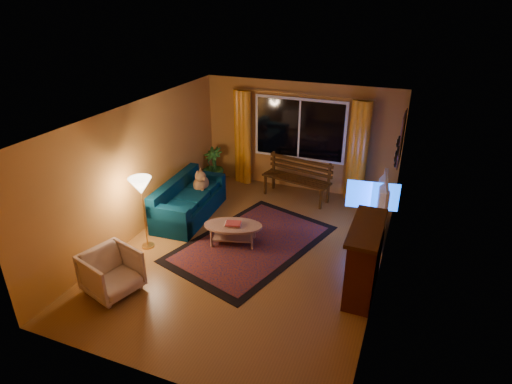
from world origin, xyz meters
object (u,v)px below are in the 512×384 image
at_px(armchair, 111,271).
at_px(floor_lamp, 144,214).
at_px(coffee_table, 233,234).
at_px(bench, 296,189).
at_px(tv_console, 374,224).
at_px(sofa, 189,199).

height_order(armchair, floor_lamp, floor_lamp).
relative_size(armchair, coffee_table, 0.71).
bearing_deg(coffee_table, bench, 77.09).
relative_size(floor_lamp, tv_console, 1.16).
height_order(bench, floor_lamp, floor_lamp).
distance_m(sofa, coffee_table, 1.44).
bearing_deg(armchair, tv_console, -30.97).
relative_size(sofa, coffee_table, 1.80).
bearing_deg(sofa, armchair, -90.88).
xyz_separation_m(bench, tv_console, (1.87, -1.03, 0.01)).
distance_m(bench, armchair, 4.57).
bearing_deg(armchair, sofa, 19.49).
xyz_separation_m(bench, coffee_table, (-0.52, -2.27, -0.04)).
height_order(bench, sofa, sofa).
bearing_deg(bench, armchair, -100.01).
xyz_separation_m(coffee_table, tv_console, (2.39, 1.24, 0.05)).
bearing_deg(bench, coffee_table, -91.35).
bearing_deg(armchair, coffee_table, -13.56).
distance_m(floor_lamp, tv_console, 4.29).
bearing_deg(floor_lamp, coffee_table, 25.89).
height_order(bench, armchair, armchair).
bearing_deg(floor_lamp, sofa, 84.01).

